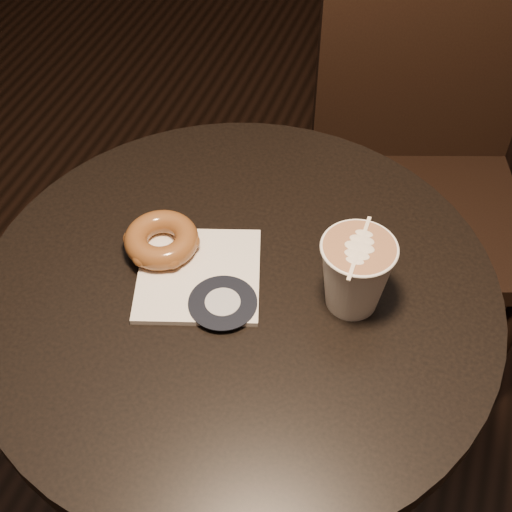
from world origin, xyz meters
name	(u,v)px	position (x,y,z in m)	size (l,w,h in m)	color
cafe_table	(240,368)	(0.00, 0.00, 0.55)	(0.70, 0.70, 0.75)	black
chair	(421,142)	(0.17, 0.59, 0.58)	(0.53, 0.53, 1.05)	black
pastry_bag	(199,275)	(-0.06, 0.00, 0.75)	(0.16, 0.16, 0.01)	white
doughnut	(161,240)	(-0.12, 0.02, 0.77)	(0.10, 0.10, 0.03)	brown
latte_cup	(355,275)	(0.15, 0.03, 0.80)	(0.10, 0.10, 0.11)	white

